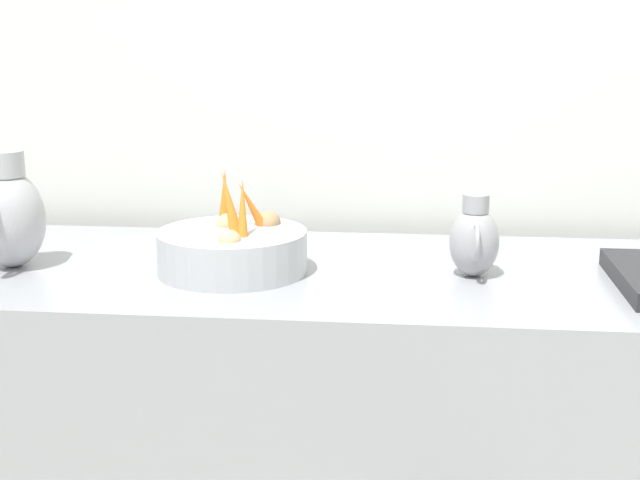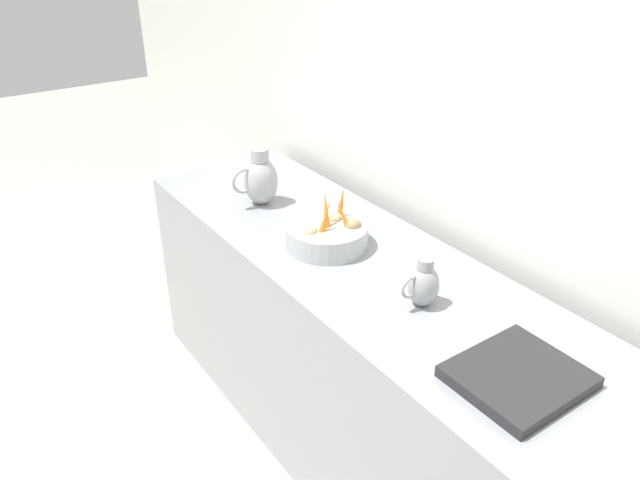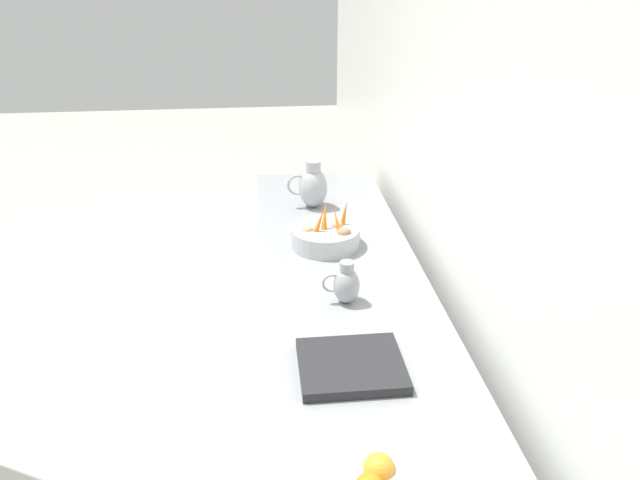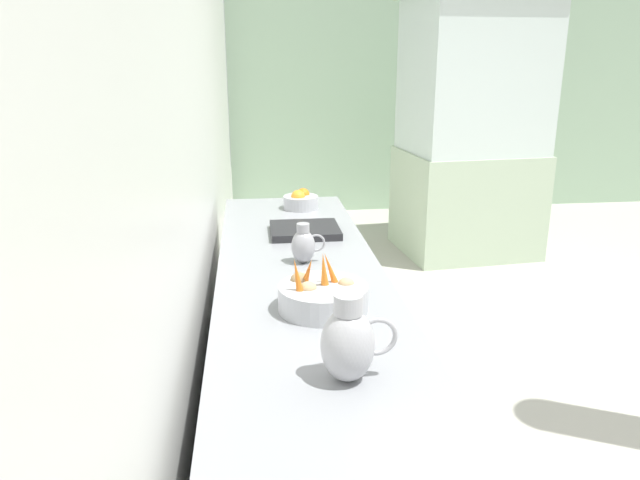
# 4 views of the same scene
# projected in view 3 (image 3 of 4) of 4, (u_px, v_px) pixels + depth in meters

# --- Properties ---
(tile_wall_left) EXTENTS (0.10, 7.74, 3.00)m
(tile_wall_left) POSITION_uv_depth(u_px,v_px,m) (519.00, 188.00, 1.91)
(tile_wall_left) COLOR silver
(tile_wall_left) RESTS_ON ground_plane
(prep_counter) EXTENTS (0.69, 2.75, 0.92)m
(prep_counter) POSITION_uv_depth(u_px,v_px,m) (344.00, 373.00, 2.76)
(prep_counter) COLOR gray
(prep_counter) RESTS_ON ground_plane
(vegetable_colander) EXTENTS (0.32, 0.32, 0.22)m
(vegetable_colander) POSITION_uv_depth(u_px,v_px,m) (326.00, 236.00, 2.86)
(vegetable_colander) COLOR #ADAFB5
(vegetable_colander) RESTS_ON prep_counter
(metal_pitcher_tall) EXTENTS (0.21, 0.15, 0.25)m
(metal_pitcher_tall) POSITION_uv_depth(u_px,v_px,m) (313.00, 186.00, 3.26)
(metal_pitcher_tall) COLOR #A3A3A8
(metal_pitcher_tall) RESTS_ON prep_counter
(metal_pitcher_short) EXTENTS (0.15, 0.10, 0.17)m
(metal_pitcher_short) POSITION_uv_depth(u_px,v_px,m) (346.00, 284.00, 2.39)
(metal_pitcher_short) COLOR #939399
(metal_pitcher_short) RESTS_ON prep_counter
(counter_sink_basin) EXTENTS (0.34, 0.30, 0.04)m
(counter_sink_basin) POSITION_uv_depth(u_px,v_px,m) (351.00, 366.00, 2.02)
(counter_sink_basin) COLOR #232326
(counter_sink_basin) RESTS_ON prep_counter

